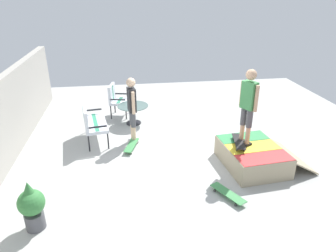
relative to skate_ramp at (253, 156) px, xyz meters
name	(u,v)px	position (x,y,z in m)	size (l,w,h in m)	color
ground_plane	(179,151)	(0.99, 1.53, -0.29)	(12.00, 12.00, 0.10)	#B2B2AD
back_wall_cinderblock	(2,124)	(0.99, 5.53, 0.71)	(9.00, 0.20, 1.91)	#ADA89E
skate_ramp	(253,156)	(0.00, 0.00, 0.00)	(1.67, 1.98, 0.49)	tan
patio_bench	(91,119)	(1.81, 3.72, 0.37)	(1.32, 0.74, 1.02)	black
patio_chair_near_house	(116,97)	(3.51, 3.08, 0.37)	(0.72, 0.67, 1.02)	black
patio_table	(133,111)	(2.81, 2.59, 0.16)	(0.90, 0.90, 0.57)	black
person_watching	(132,105)	(1.62, 2.64, 0.76)	(0.47, 0.28, 1.72)	silver
person_skater	(248,102)	(0.14, 0.20, 1.25)	(0.44, 0.34, 1.72)	black
skateboard_by_bench	(132,145)	(1.23, 2.71, -0.16)	(0.82, 0.43, 0.10)	#3F8C4C
skateboard_spare	(228,194)	(-1.07, 0.93, -0.16)	(0.80, 0.55, 0.10)	#3F8C4C
skateboard_on_ramp	(239,142)	(0.12, 0.33, 0.33)	(0.82, 0.35, 0.10)	black
potted_plant	(32,205)	(-1.41, 4.41, 0.22)	(0.44, 0.44, 0.92)	#515156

